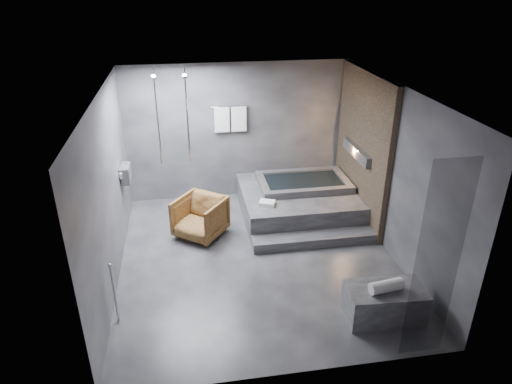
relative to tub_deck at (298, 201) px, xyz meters
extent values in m
plane|color=#2A2A2C|center=(-1.05, -1.45, -0.25)|extent=(5.00, 5.00, 0.00)
cube|color=#464648|center=(-1.05, -1.45, 2.55)|extent=(4.50, 5.00, 0.04)
cube|color=#333338|center=(-1.05, 1.05, 1.15)|extent=(4.50, 0.04, 2.80)
cube|color=#333338|center=(-1.05, -3.95, 1.15)|extent=(4.50, 0.04, 2.80)
cube|color=#333338|center=(-3.30, -1.45, 1.15)|extent=(0.04, 5.00, 2.80)
cube|color=#333338|center=(1.20, -1.45, 1.15)|extent=(0.04, 5.00, 2.80)
cube|color=#876D4F|center=(1.14, -0.20, 1.15)|extent=(0.10, 2.40, 2.78)
cube|color=#FF9938|center=(1.06, -0.20, 1.05)|extent=(0.14, 1.20, 0.20)
cube|color=slate|center=(-3.21, -0.05, 0.85)|extent=(0.16, 0.42, 0.30)
imported|color=beige|center=(-3.20, -0.15, 0.80)|extent=(0.08, 0.08, 0.21)
imported|color=beige|center=(-3.20, 0.05, 0.78)|extent=(0.07, 0.07, 0.15)
cylinder|color=silver|center=(-2.05, 0.60, 1.65)|extent=(0.04, 0.04, 1.80)
cylinder|color=silver|center=(-2.60, 0.60, 1.65)|extent=(0.04, 0.04, 1.80)
cylinder|color=silver|center=(-1.20, 0.99, 1.70)|extent=(0.75, 0.02, 0.02)
cube|color=white|center=(-1.37, 0.97, 1.45)|extent=(0.30, 0.06, 0.50)
cube|color=white|center=(-1.03, 0.97, 1.45)|extent=(0.30, 0.06, 0.50)
cylinder|color=silver|center=(-3.20, -2.65, 0.20)|extent=(0.04, 0.04, 0.90)
cube|color=black|center=(0.60, -3.90, 1.10)|extent=(0.55, 0.01, 2.60)
cube|color=#2E2E31|center=(0.00, 0.00, 0.00)|extent=(2.20, 2.00, 0.50)
cube|color=#2E2E31|center=(0.00, -1.18, -0.16)|extent=(2.20, 0.36, 0.18)
cube|color=#353638|center=(0.44, -3.17, -0.01)|extent=(1.09, 0.64, 0.47)
imported|color=#452911|center=(-1.95, -0.56, 0.12)|extent=(1.12, 1.12, 0.74)
cylinder|color=white|center=(0.40, -3.22, 0.31)|extent=(0.48, 0.23, 0.17)
cube|color=white|center=(-0.72, -0.52, 0.29)|extent=(0.34, 0.29, 0.07)
camera|label=1|loc=(-2.12, -7.81, 4.08)|focal=32.00mm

